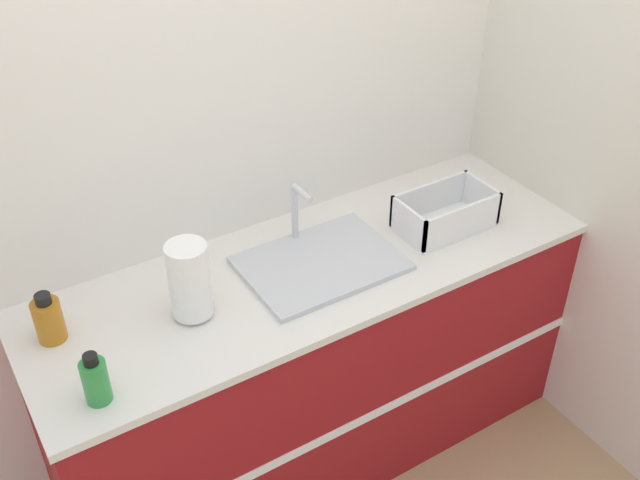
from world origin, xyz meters
name	(u,v)px	position (x,y,z in m)	size (l,w,h in m)	color
wall_back	(260,126)	(0.00, 0.67, 1.30)	(4.37, 0.06, 2.60)	silver
wall_right	(545,97)	(1.02, 0.32, 1.30)	(0.06, 2.64, 2.60)	beige
counter_cabinet	(314,361)	(0.00, 0.32, 0.46)	(2.00, 0.67, 0.92)	maroon
sink	(320,261)	(0.02, 0.31, 0.94)	(0.53, 0.38, 0.24)	silver
paper_towel_roll	(190,281)	(-0.45, 0.30, 1.06)	(0.13, 0.13, 0.26)	#4C4C51
dish_rack	(445,215)	(0.53, 0.26, 0.98)	(0.35, 0.20, 0.14)	white
bottle_amber	(49,319)	(-0.86, 0.43, 1.00)	(0.09, 0.09, 0.17)	#B26B19
bottle_green	(96,380)	(-0.82, 0.11, 1.00)	(0.07, 0.07, 0.17)	#2D8C3D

